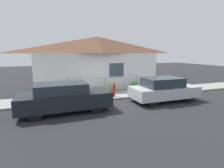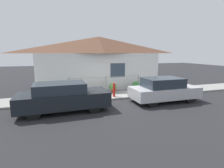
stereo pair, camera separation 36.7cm
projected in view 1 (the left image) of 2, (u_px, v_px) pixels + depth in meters
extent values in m
plane|color=#262628|center=(114.00, 100.00, 10.14)|extent=(60.00, 60.00, 0.00)
cube|color=gray|center=(109.00, 95.00, 11.02)|extent=(24.00, 1.92, 0.10)
cube|color=white|center=(102.00, 73.00, 12.29)|extent=(8.87, 0.12, 2.67)
cube|color=#384756|center=(117.00, 70.00, 12.57)|extent=(1.10, 0.04, 1.00)
pyramid|color=brown|center=(97.00, 45.00, 12.91)|extent=(9.27, 2.20, 1.21)
cylinder|color=#999993|center=(68.00, 87.00, 10.87)|extent=(0.10, 0.10, 1.06)
cylinder|color=#999993|center=(105.00, 84.00, 11.67)|extent=(0.10, 0.10, 1.06)
cylinder|color=#999993|center=(137.00, 82.00, 12.47)|extent=(0.10, 0.10, 1.06)
cylinder|color=#999993|center=(105.00, 77.00, 11.58)|extent=(4.80, 0.03, 0.03)
cube|color=black|center=(65.00, 100.00, 8.05)|extent=(4.16, 1.71, 0.67)
cube|color=#232D38|center=(61.00, 88.00, 7.89)|extent=(2.30, 1.48, 0.45)
cylinder|color=black|center=(89.00, 99.00, 9.19)|extent=(0.63, 0.21, 0.63)
cylinder|color=black|center=(96.00, 106.00, 7.92)|extent=(0.63, 0.21, 0.63)
cylinder|color=black|center=(36.00, 104.00, 8.28)|extent=(0.63, 0.21, 0.63)
cylinder|color=black|center=(35.00, 113.00, 7.01)|extent=(0.63, 0.21, 0.63)
cube|color=#B7B7BC|center=(164.00, 92.00, 9.88)|extent=(3.78, 1.67, 0.60)
cube|color=#232D38|center=(162.00, 82.00, 9.73)|extent=(2.08, 1.47, 0.51)
cylinder|color=black|center=(173.00, 91.00, 10.96)|extent=(0.65, 0.20, 0.64)
cylinder|color=black|center=(189.00, 97.00, 9.65)|extent=(0.65, 0.20, 0.64)
cylinder|color=black|center=(140.00, 94.00, 10.19)|extent=(0.65, 0.20, 0.64)
cylinder|color=black|center=(153.00, 100.00, 8.87)|extent=(0.65, 0.20, 0.64)
cylinder|color=red|center=(114.00, 91.00, 10.46)|extent=(0.15, 0.15, 0.74)
sphere|color=red|center=(114.00, 84.00, 10.39)|extent=(0.15, 0.15, 0.15)
cylinder|color=red|center=(112.00, 90.00, 10.41)|extent=(0.13, 0.07, 0.07)
cylinder|color=red|center=(116.00, 90.00, 10.49)|extent=(0.13, 0.07, 0.07)
cylinder|color=brown|center=(112.00, 91.00, 11.50)|extent=(0.21, 0.21, 0.22)
sphere|color=#4C8E3D|center=(112.00, 87.00, 11.45)|extent=(0.51, 0.51, 0.51)
cylinder|color=slate|center=(66.00, 96.00, 10.32)|extent=(0.27, 0.27, 0.16)
sphere|color=#4C8E3D|center=(65.00, 92.00, 10.27)|extent=(0.49, 0.49, 0.49)
cylinder|color=#9E5638|center=(135.00, 89.00, 12.32)|extent=(0.29, 0.29, 0.22)
sphere|color=#387F38|center=(135.00, 85.00, 12.27)|extent=(0.49, 0.49, 0.49)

